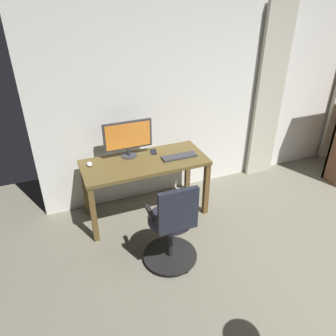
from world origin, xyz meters
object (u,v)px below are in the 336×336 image
object	(u,v)px
office_chair	(172,228)
computer_keyboard	(179,156)
computer_mouse	(89,164)
computer_monitor	(128,137)
cell_phone_face_up	(154,152)
desk	(145,169)

from	to	relation	value
office_chair	computer_keyboard	world-z (taller)	office_chair
computer_keyboard	computer_mouse	size ratio (longest dim) A/B	4.16
computer_mouse	office_chair	bearing A→B (deg)	119.81
computer_monitor	computer_keyboard	bearing A→B (deg)	154.40
office_chair	computer_keyboard	size ratio (longest dim) A/B	2.35
computer_mouse	cell_phone_face_up	size ratio (longest dim) A/B	0.69
computer_monitor	computer_keyboard	xyz separation A→B (m)	(-0.53, 0.26, -0.23)
office_chair	computer_keyboard	xyz separation A→B (m)	(-0.42, -0.82, 0.29)
computer_monitor	cell_phone_face_up	bearing A→B (deg)	177.11
desk	computer_monitor	distance (m)	0.42
desk	cell_phone_face_up	size ratio (longest dim) A/B	9.95
computer_keyboard	cell_phone_face_up	distance (m)	0.33
computer_monitor	cell_phone_face_up	distance (m)	0.38
desk	computer_monitor	size ratio (longest dim) A/B	2.53
computer_keyboard	computer_mouse	bearing A→B (deg)	-10.95
computer_keyboard	cell_phone_face_up	size ratio (longest dim) A/B	2.89
desk	computer_monitor	bearing A→B (deg)	-55.68
computer_keyboard	desk	bearing A→B (deg)	-9.37
office_chair	computer_mouse	bearing A→B (deg)	121.34
cell_phone_face_up	computer_monitor	bearing A→B (deg)	10.69
desk	computer_mouse	xyz separation A→B (m)	(0.60, -0.13, 0.12)
office_chair	computer_keyboard	bearing A→B (deg)	64.23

